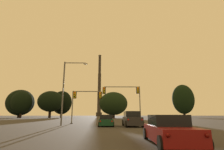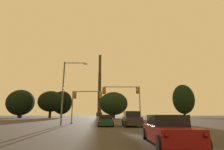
% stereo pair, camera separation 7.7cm
% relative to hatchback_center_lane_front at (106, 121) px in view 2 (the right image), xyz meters
% --- Properties ---
extents(hatchback_center_lane_front, '(2.00, 4.15, 1.44)m').
position_rel_hatchback_center_lane_front_xyz_m(hatchback_center_lane_front, '(0.00, 0.00, 0.00)').
color(hatchback_center_lane_front, '#0F3823').
rests_on(hatchback_center_lane_front, ground_plane).
extents(sedan_right_lane_third, '(2.14, 4.76, 1.43)m').
position_rel_hatchback_center_lane_front_xyz_m(sedan_right_lane_third, '(3.46, -13.83, 0.00)').
color(sedan_right_lane_third, maroon).
rests_on(sedan_right_lane_third, ground_plane).
extents(suv_right_lane_front, '(2.22, 4.95, 1.86)m').
position_rel_hatchback_center_lane_front_xyz_m(suv_right_lane_front, '(3.27, -0.29, 0.23)').
color(suv_right_lane_front, '#232328').
rests_on(suv_right_lane_front, ground_plane).
extents(traffic_light_overhead_right, '(6.85, 0.50, 6.43)m').
position_rel_hatchback_center_lane_front_xyz_m(traffic_light_overhead_right, '(3.58, 8.12, 4.30)').
color(traffic_light_overhead_right, slate).
rests_on(traffic_light_overhead_right, ground_plane).
extents(traffic_light_overhead_left, '(5.15, 0.50, 5.42)m').
position_rel_hatchback_center_lane_front_xyz_m(traffic_light_overhead_left, '(-4.14, 6.77, 3.47)').
color(traffic_light_overhead_left, slate).
rests_on(traffic_light_overhead_left, ground_plane).
extents(street_lamp, '(3.44, 0.36, 8.94)m').
position_rel_hatchback_center_lane_front_xyz_m(street_lamp, '(-5.58, 1.44, 4.82)').
color(street_lamp, '#56565B').
rests_on(street_lamp, ground_plane).
extents(smokestack, '(5.54, 5.54, 59.49)m').
position_rel_hatchback_center_lane_front_xyz_m(smokestack, '(-9.76, 142.86, 22.61)').
color(smokestack, '#2B2722').
rests_on(smokestack, ground_plane).
extents(treeline_left_mid, '(12.75, 11.47, 13.10)m').
position_rel_hatchback_center_lane_front_xyz_m(treeline_left_mid, '(-41.95, 60.73, 6.40)').
color(treeline_left_mid, black).
rests_on(treeline_left_mid, ground_plane).
extents(treeline_far_left, '(9.56, 8.61, 12.03)m').
position_rel_hatchback_center_lane_front_xyz_m(treeline_far_left, '(-39.57, 57.51, 6.28)').
color(treeline_far_left, black).
rests_on(treeline_far_left, ground_plane).
extents(treeline_right_mid, '(9.80, 8.82, 13.08)m').
position_rel_hatchback_center_lane_front_xyz_m(treeline_right_mid, '(-23.49, 64.97, 6.69)').
color(treeline_right_mid, black).
rests_on(treeline_right_mid, ground_plane).
extents(treeline_far_right, '(11.66, 10.50, 12.16)m').
position_rel_hatchback_center_lane_front_xyz_m(treeline_far_right, '(-26.77, 58.07, 6.75)').
color(treeline_far_right, black).
rests_on(treeline_far_right, ground_plane).
extents(treeline_center_right, '(13.00, 11.70, 11.78)m').
position_rel_hatchback_center_lane_front_xyz_m(treeline_center_right, '(2.04, 58.35, 5.84)').
color(treeline_center_right, black).
rests_on(treeline_center_right, ground_plane).
extents(treeline_center_left, '(10.56, 9.50, 16.13)m').
position_rel_hatchback_center_lane_front_xyz_m(treeline_center_left, '(36.58, 63.12, 8.27)').
color(treeline_center_left, black).
rests_on(treeline_center_left, ground_plane).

